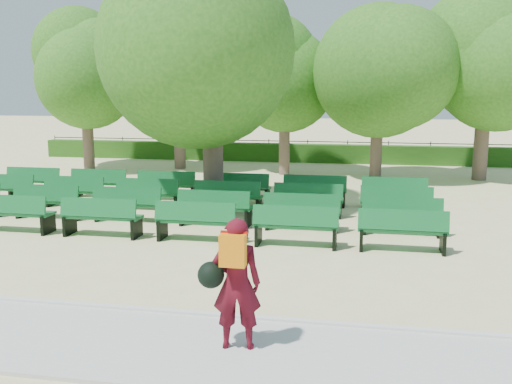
# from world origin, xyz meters

# --- Properties ---
(ground) EXTENTS (120.00, 120.00, 0.00)m
(ground) POSITION_xyz_m (0.00, 0.00, 0.00)
(ground) COLOR beige
(paving) EXTENTS (30.00, 2.20, 0.06)m
(paving) POSITION_xyz_m (0.00, -7.40, 0.03)
(paving) COLOR beige
(paving) RESTS_ON ground
(curb) EXTENTS (30.00, 0.12, 0.10)m
(curb) POSITION_xyz_m (0.00, -6.25, 0.05)
(curb) COLOR silver
(curb) RESTS_ON ground
(hedge) EXTENTS (26.00, 0.70, 0.90)m
(hedge) POSITION_xyz_m (0.00, 14.00, 0.45)
(hedge) COLOR #255415
(hedge) RESTS_ON ground
(fence) EXTENTS (26.00, 0.10, 1.02)m
(fence) POSITION_xyz_m (0.00, 14.40, 0.00)
(fence) COLOR black
(fence) RESTS_ON ground
(tree_line) EXTENTS (21.80, 6.80, 7.04)m
(tree_line) POSITION_xyz_m (0.00, 10.00, 0.00)
(tree_line) COLOR #346F1D
(tree_line) RESTS_ON ground
(bench_array) EXTENTS (1.98, 0.74, 1.23)m
(bench_array) POSITION_xyz_m (-1.19, 0.69, 0.10)
(bench_array) COLOR #10602A
(bench_array) RESTS_ON ground
(tree_among) EXTENTS (5.44, 5.44, 7.26)m
(tree_among) POSITION_xyz_m (-0.58, 1.95, 4.79)
(tree_among) COLOR brown
(tree_among) RESTS_ON ground
(person) EXTENTS (0.89, 0.56, 1.82)m
(person) POSITION_xyz_m (2.20, -7.27, 1.00)
(person) COLOR #4B0A16
(person) RESTS_ON ground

